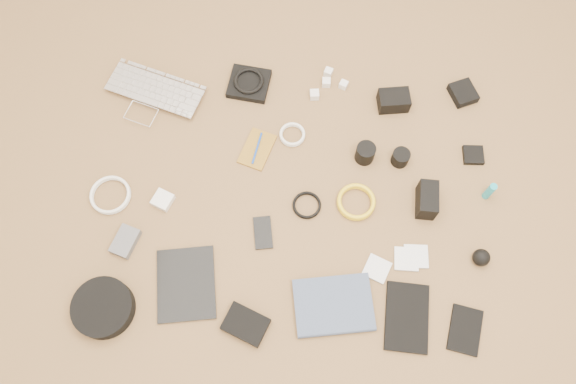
# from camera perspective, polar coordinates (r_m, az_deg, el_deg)

# --- Properties ---
(laptop) EXTENTS (0.42, 0.35, 0.03)m
(laptop) POSITION_cam_1_polar(r_m,az_deg,el_deg) (2.17, -13.88, 8.98)
(laptop) COLOR silver
(laptop) RESTS_ON ground
(headphone_pouch) EXTENTS (0.16, 0.16, 0.03)m
(headphone_pouch) POSITION_cam_1_polar(r_m,az_deg,el_deg) (2.16, -3.98, 10.91)
(headphone_pouch) COLOR black
(headphone_pouch) RESTS_ON ground
(headphones) EXTENTS (0.15, 0.15, 0.01)m
(headphones) POSITION_cam_1_polar(r_m,az_deg,el_deg) (2.14, -4.02, 11.21)
(headphones) COLOR black
(headphones) RESTS_ON headphone_pouch
(charger_a) EXTENTS (0.03, 0.03, 0.03)m
(charger_a) POSITION_cam_1_polar(r_m,az_deg,el_deg) (2.16, 3.91, 11.04)
(charger_a) COLOR white
(charger_a) RESTS_ON ground
(charger_b) EXTENTS (0.04, 0.04, 0.03)m
(charger_b) POSITION_cam_1_polar(r_m,az_deg,el_deg) (2.16, 5.66, 10.80)
(charger_b) COLOR white
(charger_b) RESTS_ON ground
(charger_c) EXTENTS (0.04, 0.04, 0.03)m
(charger_c) POSITION_cam_1_polar(r_m,az_deg,el_deg) (2.19, 4.13, 12.05)
(charger_c) COLOR white
(charger_c) RESTS_ON ground
(charger_d) EXTENTS (0.04, 0.04, 0.03)m
(charger_d) POSITION_cam_1_polar(r_m,az_deg,el_deg) (2.13, 2.71, 9.84)
(charger_d) COLOR white
(charger_d) RESTS_ON ground
(dslr_camera) EXTENTS (0.12, 0.09, 0.06)m
(dslr_camera) POSITION_cam_1_polar(r_m,az_deg,el_deg) (2.13, 10.68, 9.12)
(dslr_camera) COLOR black
(dslr_camera) RESTS_ON ground
(lens_pouch) EXTENTS (0.12, 0.12, 0.03)m
(lens_pouch) POSITION_cam_1_polar(r_m,az_deg,el_deg) (2.23, 17.36, 9.57)
(lens_pouch) COLOR black
(lens_pouch) RESTS_ON ground
(notebook_olive) EXTENTS (0.14, 0.17, 0.01)m
(notebook_olive) POSITION_cam_1_polar(r_m,az_deg,el_deg) (2.03, -3.15, 4.37)
(notebook_olive) COLOR olive
(notebook_olive) RESTS_ON ground
(pen_blue) EXTENTS (0.03, 0.12, 0.01)m
(pen_blue) POSITION_cam_1_polar(r_m,az_deg,el_deg) (2.03, -3.17, 4.47)
(pen_blue) COLOR #1641B3
(pen_blue) RESTS_ON notebook_olive
(cable_white_a) EXTENTS (0.12, 0.12, 0.01)m
(cable_white_a) POSITION_cam_1_polar(r_m,az_deg,el_deg) (2.05, 0.44, 5.78)
(cable_white_a) COLOR white
(cable_white_a) RESTS_ON ground
(lens_a) EXTENTS (0.08, 0.08, 0.07)m
(lens_a) POSITION_cam_1_polar(r_m,az_deg,el_deg) (2.01, 7.85, 3.94)
(lens_a) COLOR black
(lens_a) RESTS_ON ground
(lens_b) EXTENTS (0.07, 0.07, 0.06)m
(lens_b) POSITION_cam_1_polar(r_m,az_deg,el_deg) (2.03, 11.36, 3.46)
(lens_b) COLOR black
(lens_b) RESTS_ON ground
(card_reader) EXTENTS (0.07, 0.07, 0.02)m
(card_reader) POSITION_cam_1_polar(r_m,az_deg,el_deg) (2.12, 18.30, 3.58)
(card_reader) COLOR black
(card_reader) RESTS_ON ground
(power_brick) EXTENTS (0.08, 0.08, 0.03)m
(power_brick) POSITION_cam_1_polar(r_m,az_deg,el_deg) (1.99, -12.60, -0.80)
(power_brick) COLOR white
(power_brick) RESTS_ON ground
(cable_white_b) EXTENTS (0.17, 0.17, 0.01)m
(cable_white_b) POSITION_cam_1_polar(r_m,az_deg,el_deg) (2.05, -17.55, -0.35)
(cable_white_b) COLOR white
(cable_white_b) RESTS_ON ground
(cable_black) EXTENTS (0.13, 0.13, 0.01)m
(cable_black) POSITION_cam_1_polar(r_m,az_deg,el_deg) (1.95, 1.92, -1.39)
(cable_black) COLOR black
(cable_black) RESTS_ON ground
(cable_yellow) EXTENTS (0.16, 0.16, 0.02)m
(cable_yellow) POSITION_cam_1_polar(r_m,az_deg,el_deg) (1.96, 6.91, -1.08)
(cable_yellow) COLOR yellow
(cable_yellow) RESTS_ON ground
(flash) EXTENTS (0.07, 0.12, 0.09)m
(flash) POSITION_cam_1_polar(r_m,az_deg,el_deg) (1.97, 13.94, -0.77)
(flash) COLOR black
(flash) RESTS_ON ground
(lens_cleaner) EXTENTS (0.03, 0.03, 0.09)m
(lens_cleaner) POSITION_cam_1_polar(r_m,az_deg,el_deg) (2.04, 19.79, 0.07)
(lens_cleaner) COLOR #1B9BB1
(lens_cleaner) RESTS_ON ground
(battery_charger) EXTENTS (0.10, 0.12, 0.03)m
(battery_charger) POSITION_cam_1_polar(r_m,az_deg,el_deg) (1.97, -16.20, -4.85)
(battery_charger) COLOR #55555A
(battery_charger) RESTS_ON ground
(tablet) EXTENTS (0.23, 0.27, 0.01)m
(tablet) POSITION_cam_1_polar(r_m,az_deg,el_deg) (1.90, -10.31, -9.18)
(tablet) COLOR black
(tablet) RESTS_ON ground
(phone) EXTENTS (0.08, 0.12, 0.01)m
(phone) POSITION_cam_1_polar(r_m,az_deg,el_deg) (1.91, -2.56, -4.15)
(phone) COLOR black
(phone) RESTS_ON ground
(filter_case_left) EXTENTS (0.10, 0.10, 0.01)m
(filter_case_left) POSITION_cam_1_polar(r_m,az_deg,el_deg) (1.90, 9.01, -7.71)
(filter_case_left) COLOR silver
(filter_case_left) RESTS_ON ground
(filter_case_mid) EXTENTS (0.08, 0.08, 0.01)m
(filter_case_mid) POSITION_cam_1_polar(r_m,az_deg,el_deg) (1.93, 11.92, -6.68)
(filter_case_mid) COLOR silver
(filter_case_mid) RESTS_ON ground
(filter_case_right) EXTENTS (0.08, 0.08, 0.01)m
(filter_case_right) POSITION_cam_1_polar(r_m,az_deg,el_deg) (1.94, 12.87, -6.40)
(filter_case_right) COLOR silver
(filter_case_right) RESTS_ON ground
(air_blower) EXTENTS (0.08, 0.08, 0.06)m
(air_blower) POSITION_cam_1_polar(r_m,az_deg,el_deg) (1.97, 19.04, -6.31)
(air_blower) COLOR black
(air_blower) RESTS_ON ground
(headphone_case) EXTENTS (0.25, 0.25, 0.05)m
(headphone_case) POSITION_cam_1_polar(r_m,az_deg,el_deg) (1.92, -18.26, -11.11)
(headphone_case) COLOR black
(headphone_case) RESTS_ON ground
(drive_case) EXTENTS (0.16, 0.14, 0.03)m
(drive_case) POSITION_cam_1_polar(r_m,az_deg,el_deg) (1.84, -4.32, -13.26)
(drive_case) COLOR black
(drive_case) RESTS_ON ground
(paperback) EXTENTS (0.28, 0.23, 0.02)m
(paperback) POSITION_cam_1_polar(r_m,az_deg,el_deg) (1.84, 5.02, -14.25)
(paperback) COLOR #3D4B67
(paperback) RESTS_ON ground
(notebook_black_a) EXTENTS (0.15, 0.23, 0.02)m
(notebook_black_a) POSITION_cam_1_polar(r_m,az_deg,el_deg) (1.88, 11.98, -12.33)
(notebook_black_a) COLOR black
(notebook_black_a) RESTS_ON ground
(notebook_black_b) EXTENTS (0.12, 0.16, 0.01)m
(notebook_black_b) POSITION_cam_1_polar(r_m,az_deg,el_deg) (1.92, 17.54, -13.21)
(notebook_black_b) COLOR black
(notebook_black_b) RESTS_ON ground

